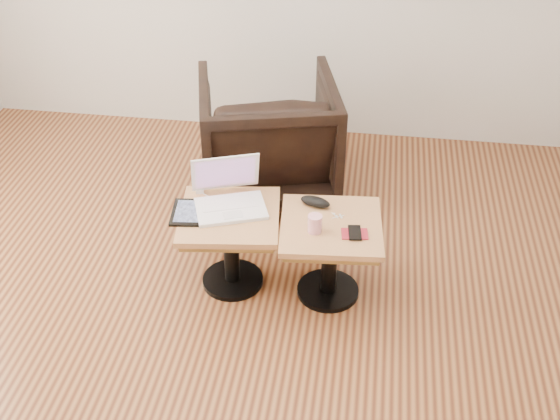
# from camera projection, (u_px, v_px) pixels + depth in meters

# --- Properties ---
(room_shell) EXTENTS (4.52, 4.52, 2.71)m
(room_shell) POSITION_uv_depth(u_px,v_px,m) (201.00, 97.00, 2.73)
(room_shell) COLOR #4F2716
(room_shell) RESTS_ON ground
(side_table_left) EXTENTS (0.57, 0.57, 0.46)m
(side_table_left) POSITION_uv_depth(u_px,v_px,m) (230.00, 232.00, 3.68)
(side_table_left) COLOR black
(side_table_left) RESTS_ON ground
(side_table_right) EXTENTS (0.55, 0.55, 0.46)m
(side_table_right) POSITION_uv_depth(u_px,v_px,m) (330.00, 242.00, 3.61)
(side_table_right) COLOR black
(side_table_right) RESTS_ON ground
(laptop) EXTENTS (0.45, 0.43, 0.25)m
(laptop) POSITION_uv_depth(u_px,v_px,m) (229.00, 197.00, 3.65)
(laptop) COLOR white
(laptop) RESTS_ON side_table_left
(tablet) EXTENTS (0.21, 0.25, 0.02)m
(tablet) POSITION_uv_depth(u_px,v_px,m) (190.00, 212.00, 3.61)
(tablet) COLOR black
(tablet) RESTS_ON side_table_left
(charging_adapter) EXTENTS (0.05, 0.05, 0.03)m
(charging_adapter) POSITION_uv_depth(u_px,v_px,m) (200.00, 190.00, 3.77)
(charging_adapter) COLOR white
(charging_adapter) RESTS_ON side_table_left
(glasses_case) EXTENTS (0.18, 0.12, 0.05)m
(glasses_case) POSITION_uv_depth(u_px,v_px,m) (315.00, 202.00, 3.66)
(glasses_case) COLOR black
(glasses_case) RESTS_ON side_table_right
(striped_cup) EXTENTS (0.08, 0.08, 0.09)m
(striped_cup) POSITION_uv_depth(u_px,v_px,m) (315.00, 224.00, 3.46)
(striped_cup) COLOR #E35074
(striped_cup) RESTS_ON side_table_right
(earbuds_tangle) EXTENTS (0.06, 0.04, 0.01)m
(earbuds_tangle) POSITION_uv_depth(u_px,v_px,m) (338.00, 216.00, 3.59)
(earbuds_tangle) COLOR white
(earbuds_tangle) RESTS_ON side_table_right
(phone_on_sleeve) EXTENTS (0.14, 0.12, 0.02)m
(phone_on_sleeve) POSITION_uv_depth(u_px,v_px,m) (355.00, 233.00, 3.47)
(phone_on_sleeve) COLOR #A42931
(phone_on_sleeve) RESTS_ON side_table_right
(armchair) EXTENTS (1.01, 1.03, 0.78)m
(armchair) POSITION_uv_depth(u_px,v_px,m) (268.00, 137.00, 4.42)
(armchair) COLOR black
(armchair) RESTS_ON ground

